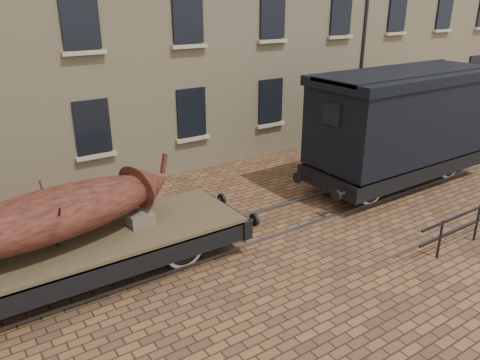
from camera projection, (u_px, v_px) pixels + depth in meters
ground at (249, 230)px, 12.87m from camera, size 90.00×90.00×0.00m
rail_track at (249, 229)px, 12.86m from camera, size 30.00×1.52×0.06m
flatcar_wagon at (69, 252)px, 10.10m from camera, size 8.82×2.39×1.33m
iron_boat at (52, 214)px, 9.63m from camera, size 5.83×2.49×1.43m
goods_van at (403, 115)px, 15.18m from camera, size 7.40×2.70×3.83m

